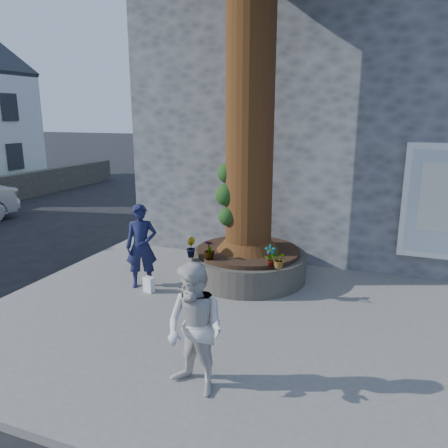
% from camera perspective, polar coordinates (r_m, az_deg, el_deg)
% --- Properties ---
extents(ground, '(120.00, 120.00, 0.00)m').
position_cam_1_polar(ground, '(7.52, -7.75, -12.13)').
color(ground, black).
rests_on(ground, ground).
extents(pavement, '(9.00, 8.00, 0.12)m').
position_cam_1_polar(pavement, '(7.82, 5.73, -10.51)').
color(pavement, slate).
rests_on(pavement, ground).
extents(yellow_line, '(0.10, 30.00, 0.01)m').
position_cam_1_polar(yellow_line, '(9.95, -20.58, -6.22)').
color(yellow_line, yellow).
rests_on(yellow_line, ground).
extents(stone_shop, '(10.30, 8.30, 6.30)m').
position_cam_1_polar(stone_shop, '(13.09, 17.97, 12.84)').
color(stone_shop, '#4E5053').
rests_on(stone_shop, ground).
extents(planter, '(2.30, 2.30, 0.60)m').
position_cam_1_polar(planter, '(8.76, 3.12, -5.19)').
color(planter, black).
rests_on(planter, pavement).
extents(man, '(0.69, 0.60, 1.59)m').
position_cam_1_polar(man, '(8.31, -10.73, -2.87)').
color(man, '#16193C').
rests_on(man, pavement).
extents(woman, '(0.91, 0.80, 1.58)m').
position_cam_1_polar(woman, '(5.18, -3.80, -13.58)').
color(woman, silver).
rests_on(woman, pavement).
extents(shopping_bag, '(0.22, 0.17, 0.28)m').
position_cam_1_polar(shopping_bag, '(8.25, -9.77, -7.79)').
color(shopping_bag, white).
rests_on(shopping_bag, pavement).
extents(plant_a, '(0.25, 0.23, 0.40)m').
position_cam_1_polar(plant_a, '(7.64, 6.11, -4.19)').
color(plant_a, gray).
rests_on(plant_a, planter).
extents(plant_b, '(0.28, 0.28, 0.37)m').
position_cam_1_polar(plant_b, '(8.16, -4.39, -3.05)').
color(plant_b, gray).
rests_on(plant_b, planter).
extents(plant_c, '(0.23, 0.23, 0.37)m').
position_cam_1_polar(plant_c, '(8.01, -1.94, -3.36)').
color(plant_c, gray).
rests_on(plant_c, planter).
extents(plant_d, '(0.38, 0.38, 0.31)m').
position_cam_1_polar(plant_d, '(7.62, 7.27, -4.62)').
color(plant_d, gray).
rests_on(plant_d, planter).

